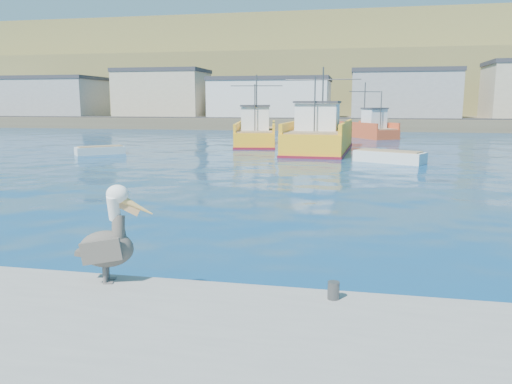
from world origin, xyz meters
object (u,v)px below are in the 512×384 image
Objects in this scene: skiff_mid at (389,158)px; trawler_yellow_a at (256,134)px; skiff_left at (100,151)px; trawler_yellow_b at (320,137)px; boat_orange at (369,129)px; pelican at (109,241)px.

trawler_yellow_a is at bearing 132.94° from skiff_mid.
skiff_left is at bearing -131.94° from trawler_yellow_a.
trawler_yellow_b reaches higher than skiff_mid.
trawler_yellow_b reaches higher than boat_orange.
skiff_mid is (0.76, -23.62, -0.70)m from boat_orange.
trawler_yellow_b is at bearing -104.37° from boat_orange.
trawler_yellow_a is 0.84× the size of trawler_yellow_b.
trawler_yellow_a reaches higher than skiff_mid.
trawler_yellow_a is 14.47m from skiff_left.
trawler_yellow_b is at bearing 20.87° from skiff_left.
trawler_yellow_a reaches higher than boat_orange.
trawler_yellow_a reaches higher than pelican.
skiff_mid is at bearing 75.29° from pelican.
boat_orange reaches higher than pelican.
boat_orange is 23.65m from skiff_mid.
skiff_left is 0.74× the size of skiff_mid.
pelican is (-5.73, -48.35, 0.27)m from boat_orange.
pelican is (4.59, -36.64, 0.28)m from trawler_yellow_a.
skiff_left is at bearing -131.65° from boat_orange.
boat_orange is 48.69m from pelican.
skiff_left is at bearing -159.13° from trawler_yellow_b.
skiff_mid is at bearing -3.20° from skiff_left.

